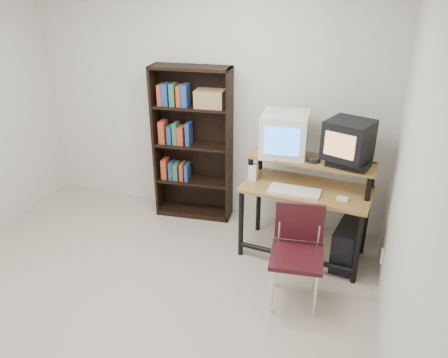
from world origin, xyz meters
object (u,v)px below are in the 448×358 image
(computer_desk, at_px, (307,192))
(crt_monitor, at_px, (285,134))
(crt_tv, at_px, (348,140))
(pc_tower, at_px, (347,245))
(bookshelf, at_px, (193,142))
(school_chair, at_px, (298,245))

(computer_desk, distance_m, crt_monitor, 0.58)
(crt_monitor, relative_size, crt_tv, 1.00)
(pc_tower, bearing_deg, bookshelf, 174.11)
(crt_monitor, relative_size, bookshelf, 0.27)
(crt_tv, distance_m, school_chair, 1.05)
(crt_tv, height_order, bookshelf, bookshelf)
(computer_desk, relative_size, pc_tower, 2.74)
(pc_tower, bearing_deg, crt_tv, 144.87)
(crt_tv, bearing_deg, school_chair, -90.40)
(crt_monitor, distance_m, pc_tower, 1.21)
(computer_desk, relative_size, crt_tv, 2.62)
(computer_desk, height_order, pc_tower, computer_desk)
(crt_tv, distance_m, pc_tower, 1.03)
(computer_desk, distance_m, school_chair, 0.70)
(crt_monitor, distance_m, bookshelf, 1.13)
(computer_desk, relative_size, bookshelf, 0.72)
(pc_tower, bearing_deg, school_chair, -111.77)
(bookshelf, bearing_deg, school_chair, -44.98)
(computer_desk, bearing_deg, pc_tower, -2.57)
(computer_desk, height_order, crt_monitor, crt_monitor)
(pc_tower, distance_m, school_chair, 0.80)
(crt_tv, relative_size, school_chair, 0.55)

